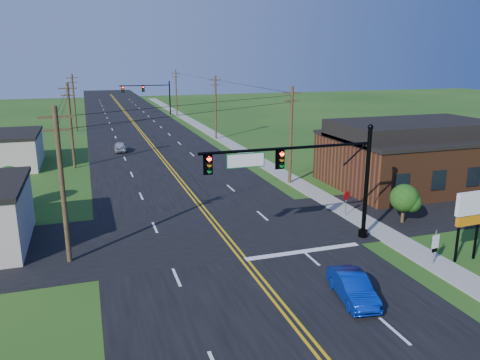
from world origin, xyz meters
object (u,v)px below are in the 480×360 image
object	(u,v)px
signal_mast_main	(304,172)
route_sign	(435,245)
blue_car	(353,288)
stop_sign	(346,198)
signal_mast_far	(148,93)

from	to	relation	value
signal_mast_main	route_sign	size ratio (longest dim) A/B	5.31
blue_car	stop_sign	size ratio (longest dim) A/B	1.97
signal_mast_far	signal_mast_main	bearing A→B (deg)	-90.08
blue_car	stop_sign	world-z (taller)	stop_sign
signal_mast_main	signal_mast_far	distance (m)	72.00
signal_mast_main	signal_mast_far	xyz separation A→B (m)	(0.10, 72.00, -0.20)
signal_mast_main	signal_mast_far	size ratio (longest dim) A/B	1.03
route_sign	stop_sign	world-z (taller)	route_sign
route_sign	stop_sign	size ratio (longest dim) A/B	1.07
signal_mast_far	route_sign	xyz separation A→B (m)	(5.78, -77.00, -3.30)
signal_mast_main	route_sign	bearing A→B (deg)	-40.39
signal_mast_far	stop_sign	size ratio (longest dim) A/B	5.51
signal_mast_main	blue_car	xyz separation A→B (m)	(-0.63, -7.02, -4.10)
signal_mast_main	stop_sign	xyz separation A→B (m)	(5.51, 3.98, -3.32)
route_sign	signal_mast_main	bearing A→B (deg)	129.98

